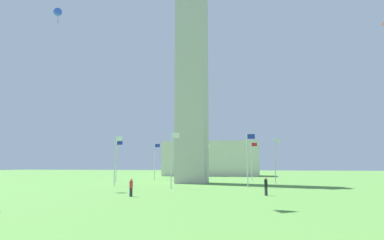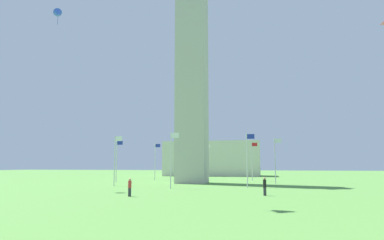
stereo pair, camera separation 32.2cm
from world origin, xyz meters
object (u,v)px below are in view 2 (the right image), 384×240
object	(u,v)px
flagpole_e	(206,160)
flagpole_se	(155,160)
flagpole_ne	(252,159)
kite_blue_delta	(58,13)
person_red_shirt	(130,187)
flagpole_nw	(247,157)
flagpole_n	(275,158)
flagpole_sw	(115,158)
obelisk_monument	(192,53)
flagpole_w	(171,157)
person_black_shirt	(265,186)
distant_building	(213,159)
flagpole_s	(117,159)

from	to	relation	value
flagpole_e	flagpole_se	world-z (taller)	same
flagpole_ne	kite_blue_delta	distance (m)	40.50
kite_blue_delta	person_red_shirt	bearing A→B (deg)	-30.34
flagpole_ne	flagpole_nw	bearing A→B (deg)	-90.00
flagpole_n	flagpole_sw	xyz separation A→B (m)	(-22.76, -9.43, 0.00)
flagpole_n	flagpole_ne	size ratio (longest dim) A/B	1.00
flagpole_ne	obelisk_monument	bearing A→B (deg)	-135.20
person_red_shirt	flagpole_w	bearing A→B (deg)	11.15
flagpole_ne	flagpole_se	size ratio (longest dim) A/B	1.00
obelisk_monument	flagpole_se	world-z (taller)	obelisk_monument
flagpole_w	person_black_shirt	distance (m)	14.31
flagpole_w	person_red_shirt	size ratio (longest dim) A/B	4.18
flagpole_se	flagpole_nw	distance (m)	26.66
person_black_shirt	distant_building	distance (m)	61.03
flagpole_n	person_black_shirt	size ratio (longest dim) A/B	4.02
obelisk_monument	person_black_shirt	world-z (taller)	obelisk_monument
flagpole_s	flagpole_nw	size ratio (longest dim) A/B	1.00
flagpole_w	distant_building	world-z (taller)	distant_building
flagpole_sw	flagpole_w	size ratio (longest dim) A/B	1.00
flagpole_e	flagpole_n	bearing A→B (deg)	-45.00
flagpole_s	kite_blue_delta	world-z (taller)	kite_blue_delta
flagpole_ne	flagpole_n	bearing A→B (deg)	-67.50
flagpole_sw	person_red_shirt	xyz separation A→B (m)	(8.46, -15.27, -3.12)
distant_building	flagpole_s	bearing A→B (deg)	-106.29
flagpole_sw	flagpole_e	bearing A→B (deg)	67.50
flagpole_s	flagpole_nw	distance (m)	24.63
flagpole_n	kite_blue_delta	size ratio (longest dim) A/B	3.06
obelisk_monument	flagpole_nw	distance (m)	22.51
flagpole_n	flagpole_se	xyz separation A→B (m)	(-22.76, 9.43, 0.00)
flagpole_s	flagpole_se	bearing A→B (deg)	67.50
flagpole_n	distant_building	size ratio (longest dim) A/B	0.28
flagpole_n	kite_blue_delta	bearing A→B (deg)	-150.00
flagpole_n	flagpole_sw	size ratio (longest dim) A/B	1.00
flagpole_n	person_black_shirt	world-z (taller)	flagpole_n
flagpole_e	flagpole_w	world-z (taller)	same
flagpole_se	flagpole_sw	world-z (taller)	same
flagpole_e	flagpole_s	distance (m)	18.85
flagpole_ne	flagpole_sw	xyz separation A→B (m)	(-18.85, -18.85, 0.00)
person_black_shirt	flagpole_nw	bearing A→B (deg)	-6.73
flagpole_ne	flagpole_s	xyz separation A→B (m)	(-22.76, -9.43, 0.00)
flagpole_n	flagpole_ne	xyz separation A→B (m)	(-3.90, 9.43, 0.00)
obelisk_monument	person_black_shirt	bearing A→B (deg)	-61.13
flagpole_w	kite_blue_delta	bearing A→B (deg)	-168.45
obelisk_monument	person_red_shirt	distance (m)	32.57
flagpole_ne	flagpole_e	size ratio (longest dim) A/B	1.00
obelisk_monument	flagpole_e	size ratio (longest dim) A/B	6.14
flagpole_n	flagpole_e	xyz separation A→B (m)	(-13.33, 13.33, 0.00)
flagpole_e	flagpole_ne	bearing A→B (deg)	-22.50
person_black_shirt	kite_blue_delta	distance (m)	35.13
flagpole_se	flagpole_s	distance (m)	10.20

